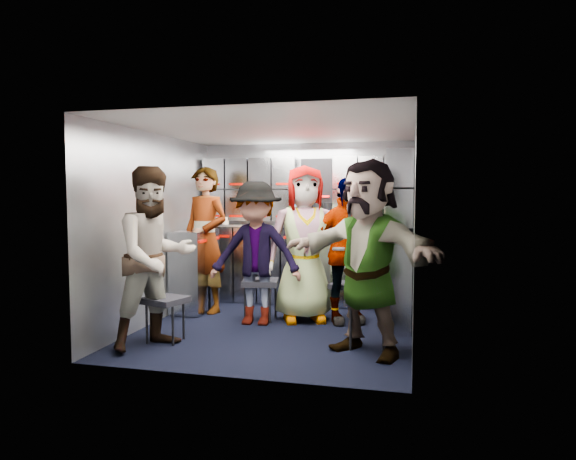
% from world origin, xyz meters
% --- Properties ---
extents(floor, '(3.00, 3.00, 0.00)m').
position_xyz_m(floor, '(0.00, 0.00, 0.00)').
color(floor, black).
rests_on(floor, ground).
extents(wall_back, '(2.80, 0.04, 2.10)m').
position_xyz_m(wall_back, '(0.00, 1.50, 1.05)').
color(wall_back, gray).
rests_on(wall_back, ground).
extents(wall_left, '(0.04, 3.00, 2.10)m').
position_xyz_m(wall_left, '(-1.40, 0.00, 1.05)').
color(wall_left, gray).
rests_on(wall_left, ground).
extents(wall_right, '(0.04, 3.00, 2.10)m').
position_xyz_m(wall_right, '(1.40, 0.00, 1.05)').
color(wall_right, gray).
rests_on(wall_right, ground).
extents(ceiling, '(2.80, 3.00, 0.02)m').
position_xyz_m(ceiling, '(0.00, 0.00, 2.10)').
color(ceiling, silver).
rests_on(ceiling, wall_back).
extents(cart_bank_back, '(2.68, 0.38, 0.99)m').
position_xyz_m(cart_bank_back, '(0.00, 1.29, 0.49)').
color(cart_bank_back, '#9498A3').
rests_on(cart_bank_back, ground).
extents(cart_bank_left, '(0.38, 0.76, 0.99)m').
position_xyz_m(cart_bank_left, '(-1.19, 0.56, 0.49)').
color(cart_bank_left, '#9498A3').
rests_on(cart_bank_left, ground).
extents(counter, '(2.68, 0.42, 0.03)m').
position_xyz_m(counter, '(0.00, 1.29, 1.01)').
color(counter, '#B8BBC0').
rests_on(counter, cart_bank_back).
extents(locker_bank_back, '(2.68, 0.28, 0.82)m').
position_xyz_m(locker_bank_back, '(0.00, 1.35, 1.49)').
color(locker_bank_back, '#9498A3').
rests_on(locker_bank_back, wall_back).
extents(locker_bank_right, '(0.28, 1.00, 0.82)m').
position_xyz_m(locker_bank_right, '(1.25, 0.70, 1.49)').
color(locker_bank_right, '#9498A3').
rests_on(locker_bank_right, wall_right).
extents(right_cabinet, '(0.28, 1.20, 1.00)m').
position_xyz_m(right_cabinet, '(1.25, 0.60, 0.50)').
color(right_cabinet, '#9498A3').
rests_on(right_cabinet, ground).
extents(coffee_niche, '(0.46, 0.16, 0.84)m').
position_xyz_m(coffee_niche, '(0.18, 1.41, 1.47)').
color(coffee_niche, black).
rests_on(coffee_niche, wall_back).
extents(red_latch_strip, '(2.60, 0.02, 0.03)m').
position_xyz_m(red_latch_strip, '(0.00, 1.09, 0.88)').
color(red_latch_strip, '#B20800').
rests_on(red_latch_strip, cart_bank_back).
extents(jump_seat_near_left, '(0.45, 0.44, 0.43)m').
position_xyz_m(jump_seat_near_left, '(-0.93, -0.72, 0.38)').
color(jump_seat_near_left, black).
rests_on(jump_seat_near_left, ground).
extents(jump_seat_mid_left, '(0.46, 0.44, 0.46)m').
position_xyz_m(jump_seat_mid_left, '(-0.28, 0.32, 0.41)').
color(jump_seat_mid_left, black).
rests_on(jump_seat_mid_left, ground).
extents(jump_seat_center, '(0.38, 0.37, 0.40)m').
position_xyz_m(jump_seat_center, '(0.21, 0.60, 0.35)').
color(jump_seat_center, black).
rests_on(jump_seat_center, ground).
extents(jump_seat_mid_right, '(0.41, 0.40, 0.41)m').
position_xyz_m(jump_seat_mid_right, '(0.67, 0.61, 0.37)').
color(jump_seat_mid_right, black).
rests_on(jump_seat_mid_right, ground).
extents(jump_seat_near_right, '(0.41, 0.39, 0.48)m').
position_xyz_m(jump_seat_near_right, '(1.00, -0.46, 0.42)').
color(jump_seat_near_right, black).
rests_on(jump_seat_near_right, ground).
extents(attendant_standing, '(0.74, 0.60, 1.76)m').
position_xyz_m(attendant_standing, '(-1.05, 0.56, 0.88)').
color(attendant_standing, black).
rests_on(attendant_standing, ground).
extents(attendant_arc_a, '(0.99, 1.04, 1.69)m').
position_xyz_m(attendant_arc_a, '(-0.93, -0.90, 0.84)').
color(attendant_arc_a, black).
rests_on(attendant_arc_a, ground).
extents(attendant_arc_b, '(1.04, 0.63, 1.57)m').
position_xyz_m(attendant_arc_b, '(-0.28, 0.14, 0.78)').
color(attendant_arc_b, black).
rests_on(attendant_arc_b, ground).
extents(attendant_arc_c, '(0.99, 0.81, 1.75)m').
position_xyz_m(attendant_arc_c, '(0.21, 0.42, 0.87)').
color(attendant_arc_c, black).
rests_on(attendant_arc_c, ground).
extents(attendant_arc_d, '(1.02, 0.74, 1.61)m').
position_xyz_m(attendant_arc_d, '(0.67, 0.43, 0.81)').
color(attendant_arc_d, black).
rests_on(attendant_arc_d, ground).
extents(attendant_arc_e, '(1.66, 1.25, 1.75)m').
position_xyz_m(attendant_arc_e, '(1.00, -0.64, 0.87)').
color(attendant_arc_e, black).
rests_on(attendant_arc_e, ground).
extents(bottle_left, '(0.06, 0.06, 0.25)m').
position_xyz_m(bottle_left, '(-0.07, 1.24, 1.16)').
color(bottle_left, white).
rests_on(bottle_left, counter).
extents(bottle_mid, '(0.06, 0.06, 0.25)m').
position_xyz_m(bottle_mid, '(-0.08, 1.24, 1.16)').
color(bottle_mid, white).
rests_on(bottle_mid, counter).
extents(bottle_right, '(0.07, 0.07, 0.26)m').
position_xyz_m(bottle_right, '(0.50, 1.24, 1.16)').
color(bottle_right, white).
rests_on(bottle_right, counter).
extents(cup_left, '(0.09, 0.09, 0.09)m').
position_xyz_m(cup_left, '(-1.04, 1.23, 1.08)').
color(cup_left, '#C9B18D').
rests_on(cup_left, counter).
extents(cup_right, '(0.08, 0.08, 0.10)m').
position_xyz_m(cup_right, '(1.25, 1.23, 1.08)').
color(cup_right, '#C9B18D').
rests_on(cup_right, counter).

